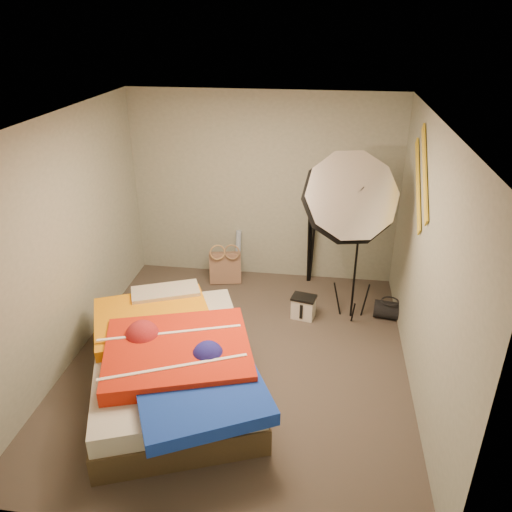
% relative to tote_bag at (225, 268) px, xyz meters
% --- Properties ---
extents(floor, '(4.00, 4.00, 0.00)m').
position_rel_tote_bag_xyz_m(floor, '(0.47, -1.68, -0.21)').
color(floor, '#4C423A').
rests_on(floor, ground).
extents(ceiling, '(4.00, 4.00, 0.00)m').
position_rel_tote_bag_xyz_m(ceiling, '(0.47, -1.68, 2.29)').
color(ceiling, silver).
rests_on(ceiling, wall_back).
extents(wall_back, '(3.50, 0.00, 3.50)m').
position_rel_tote_bag_xyz_m(wall_back, '(0.47, 0.32, 1.04)').
color(wall_back, '#9FA292').
rests_on(wall_back, floor).
extents(wall_front, '(3.50, 0.00, 3.50)m').
position_rel_tote_bag_xyz_m(wall_front, '(0.47, -3.68, 1.04)').
color(wall_front, '#9FA292').
rests_on(wall_front, floor).
extents(wall_left, '(0.00, 4.00, 4.00)m').
position_rel_tote_bag_xyz_m(wall_left, '(-1.28, -1.68, 1.04)').
color(wall_left, '#9FA292').
rests_on(wall_left, floor).
extents(wall_right, '(0.00, 4.00, 4.00)m').
position_rel_tote_bag_xyz_m(wall_right, '(2.22, -1.68, 1.04)').
color(wall_right, '#9FA292').
rests_on(wall_right, floor).
extents(tote_bag, '(0.45, 0.26, 0.44)m').
position_rel_tote_bag_xyz_m(tote_bag, '(0.00, 0.00, 0.00)').
color(tote_bag, '#9C755E').
rests_on(tote_bag, floor).
extents(wrapping_roll, '(0.10, 0.19, 0.65)m').
position_rel_tote_bag_xyz_m(wrapping_roll, '(0.14, 0.22, 0.11)').
color(wrapping_roll, '#577AB4').
rests_on(wrapping_roll, floor).
extents(camera_case, '(0.30, 0.24, 0.26)m').
position_rel_tote_bag_xyz_m(camera_case, '(1.10, -0.74, -0.08)').
color(camera_case, silver).
rests_on(camera_case, floor).
extents(duffel_bag, '(0.38, 0.26, 0.21)m').
position_rel_tote_bag_xyz_m(duffel_bag, '(2.12, -0.61, -0.10)').
color(duffel_bag, black).
rests_on(duffel_bag, floor).
extents(wall_stripe_upper, '(0.02, 0.91, 0.78)m').
position_rel_tote_bag_xyz_m(wall_stripe_upper, '(2.20, -1.08, 1.74)').
color(wall_stripe_upper, gold).
rests_on(wall_stripe_upper, wall_right).
extents(wall_stripe_lower, '(0.02, 0.91, 0.78)m').
position_rel_tote_bag_xyz_m(wall_stripe_lower, '(2.20, -0.83, 1.54)').
color(wall_stripe_lower, gold).
rests_on(wall_stripe_lower, wall_right).
extents(bed, '(2.15, 2.48, 0.61)m').
position_rel_tote_bag_xyz_m(bed, '(-0.07, -2.18, 0.09)').
color(bed, '#4F3F29').
rests_on(bed, floor).
extents(photo_umbrella, '(1.21, 0.87, 2.16)m').
position_rel_tote_bag_xyz_m(photo_umbrella, '(1.53, -0.79, 1.34)').
color(photo_umbrella, black).
rests_on(photo_umbrella, floor).
extents(camera_tripod, '(0.08, 0.08, 1.25)m').
position_rel_tote_bag_xyz_m(camera_tripod, '(1.13, 0.19, 0.50)').
color(camera_tripod, black).
rests_on(camera_tripod, floor).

